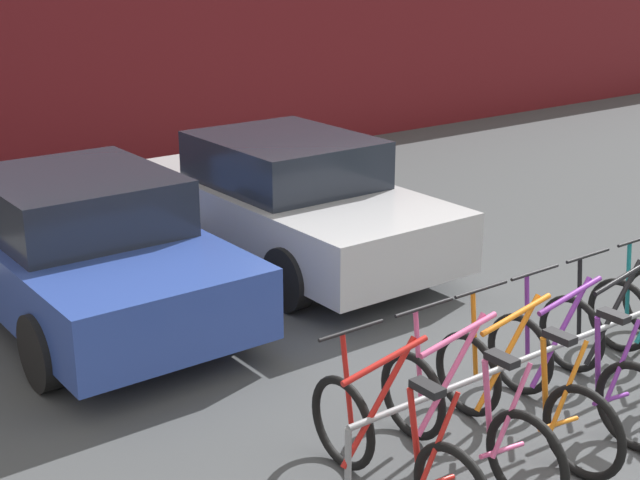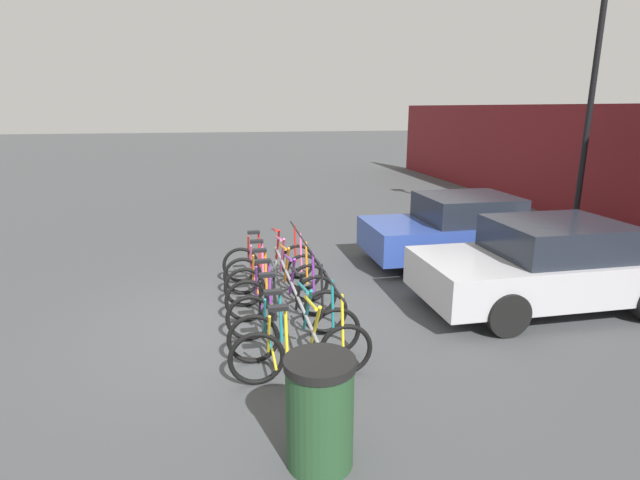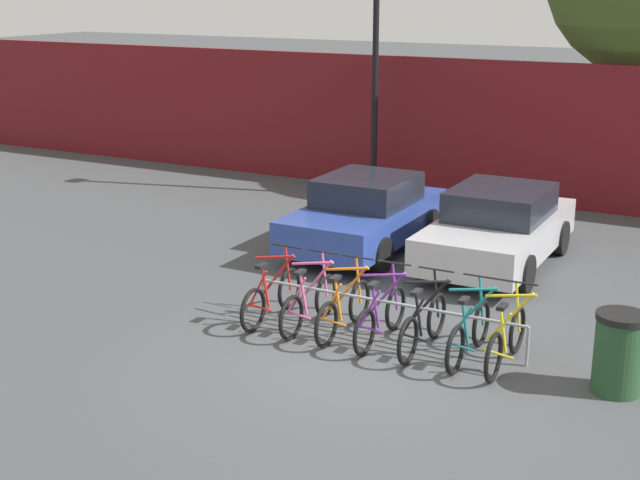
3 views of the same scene
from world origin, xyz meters
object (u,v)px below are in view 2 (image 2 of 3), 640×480
Objects in this scene: bicycle_red at (270,261)px; bicycle_pink at (273,272)px; bicycle_black at (288,312)px; lamp_post at (595,72)px; bicycle_orange at (277,282)px; car_blue at (462,229)px; bicycle_teal at (295,332)px; car_silver at (549,265)px; trash_bin at (320,412)px; bike_rack at (292,288)px; bicycle_purple at (282,295)px; bicycle_yellow at (302,350)px.

bicycle_pink is (0.64, 0.00, 0.00)m from bicycle_red.
lamp_post is (-4.43, 7.97, 3.54)m from bicycle_black.
bicycle_pink and bicycle_orange have the same top height.
car_blue reaches higher than bicycle_black.
car_silver is at bearing 101.81° from bicycle_teal.
bicycle_black is at bearing 178.17° from trash_bin.
bike_rack is at bearing 172.79° from bicycle_teal.
trash_bin is (2.86, -4.30, -0.17)m from car_silver.
bicycle_purple is at bearing -61.93° from car_blue.
bicycle_purple and bicycle_black have the same top height.
car_blue is 6.73m from trash_bin.
bicycle_red is 1.00× the size of bicycle_pink.
bike_rack is at bearing 9.42° from bicycle_pink.
bicycle_pink is 1.00× the size of bicycle_yellow.
bicycle_pink is 1.00× the size of bicycle_teal.
bicycle_red is 2.41m from bicycle_black.
bicycle_pink is at bearing -71.57° from lamp_post.
bicycle_black is (1.21, 0.00, 0.00)m from bicycle_orange.
car_blue is at bearing 111.01° from bicycle_orange.
bike_rack is at bearing -60.88° from car_blue.
car_blue and car_silver have the same top height.
bicycle_red is 1.00× the size of bicycle_yellow.
bicycle_orange is 0.58m from bicycle_purple.
bicycle_pink is 1.77m from bicycle_black.
lamp_post reaches higher than trash_bin.
bicycle_orange is at bearing -165.91° from bike_rack.
car_blue is (-2.76, 3.99, 0.31)m from bicycle_black.
bicycle_red is 4.02m from car_blue.
bicycle_orange is 9.30m from lamp_post.
car_silver reaches higher than bicycle_purple.
bicycle_yellow is at bearing -54.95° from lamp_post.
bicycle_teal is at bearing -49.42° from car_blue.
lamp_post is (-5.59, 7.97, 3.54)m from bicycle_yellow.
bicycle_black is at bearing -60.94° from lamp_post.
car_blue is (-3.42, 3.99, 0.31)m from bicycle_teal.
car_blue is at bearing -67.29° from lamp_post.
lamp_post reaches higher than bicycle_purple.
bicycle_black is 9.78m from lamp_post.
bicycle_yellow is 10.36m from lamp_post.
bicycle_pink is 1.00× the size of bicycle_black.
lamp_post reaches higher than car_silver.
bicycle_yellow reaches higher than trash_bin.
bicycle_black is at bearing -2.69° from bicycle_purple.
lamp_post reaches higher than bike_rack.
car_silver is at bearing 123.66° from trash_bin.
car_blue is at bearing 130.00° from bicycle_teal.
bike_rack is at bearing -64.05° from lamp_post.
bicycle_pink is 4.37m from trash_bin.
bicycle_yellow is 1.66× the size of trash_bin.
car_silver reaches higher than bicycle_pink.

